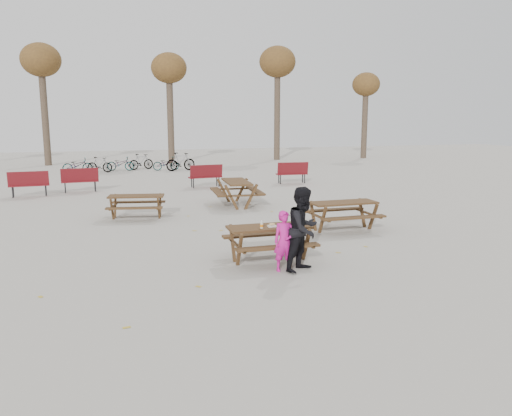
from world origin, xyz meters
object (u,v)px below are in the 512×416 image
object	(u,v)px
adult	(304,229)
picnic_table_east	(343,216)
main_picnic_table	(269,234)
food_tray	(272,226)
soda_bottle	(262,225)
picnic_table_north	(137,207)
child	(284,241)
picnic_table_far	(237,193)

from	to	relation	value
adult	picnic_table_east	world-z (taller)	adult
main_picnic_table	food_tray	xyz separation A→B (m)	(0.03, -0.10, 0.21)
food_tray	adult	bearing A→B (deg)	-61.42
soda_bottle	picnic_table_east	bearing A→B (deg)	38.25
food_tray	picnic_table_north	size ratio (longest dim) A/B	0.11
soda_bottle	child	distance (m)	0.72
picnic_table_far	adult	bearing A→B (deg)	179.41
food_tray	picnic_table_east	size ratio (longest dim) A/B	0.10
food_tray	child	xyz separation A→B (m)	(0.04, -0.69, -0.17)
picnic_table_east	picnic_table_north	world-z (taller)	picnic_table_east
food_tray	soda_bottle	bearing A→B (deg)	-164.55
main_picnic_table	food_tray	bearing A→B (deg)	-75.66
child	picnic_table_far	distance (m)	7.89
picnic_table_far	main_picnic_table	bearing A→B (deg)	175.26
food_tray	picnic_table_far	xyz separation A→B (m)	(1.06, 7.13, -0.35)
soda_bottle	picnic_table_east	xyz separation A→B (m)	(3.16, 2.49, -0.45)
main_picnic_table	adult	distance (m)	1.02
soda_bottle	picnic_table_north	xyz separation A→B (m)	(-2.26, 5.84, -0.49)
food_tray	adult	distance (m)	0.88
soda_bottle	food_tray	bearing A→B (deg)	15.45
adult	picnic_table_east	bearing A→B (deg)	17.28
picnic_table_north	picnic_table_far	bearing A→B (deg)	31.62
soda_bottle	picnic_table_north	bearing A→B (deg)	111.15
main_picnic_table	picnic_table_north	world-z (taller)	main_picnic_table
child	picnic_table_far	world-z (taller)	child
picnic_table_north	picnic_table_far	size ratio (longest dim) A/B	0.82
main_picnic_table	soda_bottle	bearing A→B (deg)	-142.59
food_tray	adult	xyz separation A→B (m)	(0.42, -0.77, 0.07)
adult	food_tray	bearing A→B (deg)	83.82
soda_bottle	picnic_table_east	distance (m)	4.05
picnic_table_east	picnic_table_far	distance (m)	5.06
main_picnic_table	picnic_table_east	distance (m)	3.75
food_tray	child	bearing A→B (deg)	-86.68
main_picnic_table	picnic_table_east	bearing A→B (deg)	38.31
main_picnic_table	picnic_table_north	distance (m)	6.19
child	picnic_table_east	xyz separation A→B (m)	(2.87, 3.11, -0.23)
picnic_table_east	picnic_table_far	world-z (taller)	picnic_table_far
main_picnic_table	child	world-z (taller)	child
food_tray	soda_bottle	xyz separation A→B (m)	(-0.25, -0.07, 0.05)
food_tray	picnic_table_east	bearing A→B (deg)	39.79
child	adult	distance (m)	0.46
picnic_table_east	picnic_table_north	xyz separation A→B (m)	(-5.42, 3.35, -0.04)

